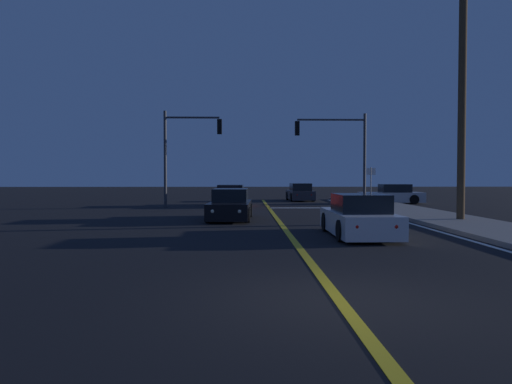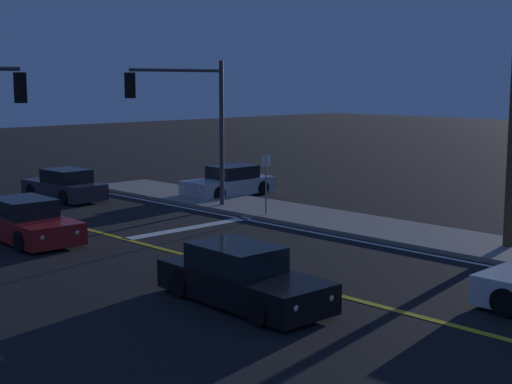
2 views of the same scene
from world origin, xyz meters
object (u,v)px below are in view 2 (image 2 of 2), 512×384
car_following_oncoming_black (242,278)px  traffic_signal_near_right (190,111)px  car_distant_tail_charcoal (64,186)px  car_lead_oncoming_silver (229,183)px  street_sign_corner (266,175)px  car_mid_block_red (26,222)px

car_following_oncoming_black → traffic_signal_near_right: traffic_signal_near_right is taller
car_distant_tail_charcoal → car_following_oncoming_black: size_ratio=0.93×
car_lead_oncoming_silver → street_sign_corner: 5.85m
car_distant_tail_charcoal → car_lead_oncoming_silver: 7.19m
car_lead_oncoming_silver → street_sign_corner: street_sign_corner is taller
traffic_signal_near_right → street_sign_corner: size_ratio=2.44×
car_following_oncoming_black → street_sign_corner: (8.01, 7.19, 1.04)m
car_mid_block_red → street_sign_corner: 8.75m
car_mid_block_red → traffic_signal_near_right: size_ratio=0.78×
car_mid_block_red → car_distant_tail_charcoal: size_ratio=1.07×
car_distant_tail_charcoal → traffic_signal_near_right: size_ratio=0.73×
car_mid_block_red → street_sign_corner: size_ratio=1.90×
car_distant_tail_charcoal → car_lead_oncoming_silver: same height
car_following_oncoming_black → traffic_signal_near_right: bearing=-121.2°
car_mid_block_red → car_lead_oncoming_silver: 11.27m
car_following_oncoming_black → car_lead_oncoming_silver: size_ratio=1.07×
car_following_oncoming_black → car_mid_block_red: bearing=-85.9°
traffic_signal_near_right → street_sign_corner: traffic_signal_near_right is taller
car_mid_block_red → street_sign_corner: bearing=164.8°
car_mid_block_red → street_sign_corner: street_sign_corner is taller
car_distant_tail_charcoal → car_following_oncoming_black: bearing=-108.8°
car_mid_block_red → car_lead_oncoming_silver: same height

